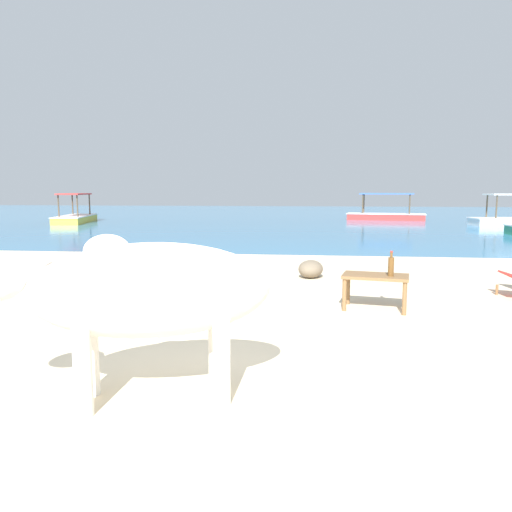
{
  "coord_description": "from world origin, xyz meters",
  "views": [
    {
      "loc": [
        0.67,
        -3.68,
        1.46
      ],
      "look_at": [
        -0.12,
        3.0,
        0.55
      ],
      "focal_mm": 34.4,
      "sensor_mm": 36.0,
      "label": 1
    }
  ],
  "objects": [
    {
      "name": "shore_rock_large",
      "position": [
        0.64,
        4.23,
        0.18
      ],
      "size": [
        0.49,
        0.58,
        0.29
      ],
      "primitive_type": "ellipsoid",
      "rotation": [
        0.0,
        0.0,
        1.36
      ],
      "color": "#756651",
      "rests_on": "sand_beach"
    },
    {
      "name": "low_bench_table",
      "position": [
        1.41,
        2.18,
        0.39
      ],
      "size": [
        0.83,
        0.57,
        0.42
      ],
      "rotation": [
        0.0,
        0.0,
        -0.19
      ],
      "color": "brown",
      "rests_on": "sand_beach"
    },
    {
      "name": "shore_rock_medium",
      "position": [
        -3.38,
        3.71,
        0.18
      ],
      "size": [
        0.54,
        0.41,
        0.28
      ],
      "primitive_type": "ellipsoid",
      "rotation": [
        0.0,
        0.0,
        0.02
      ],
      "color": "#6B5B4C",
      "rests_on": "sand_beach"
    },
    {
      "name": "sand_beach",
      "position": [
        0.0,
        0.0,
        0.02
      ],
      "size": [
        18.0,
        14.0,
        0.04
      ],
      "primitive_type": "cube",
      "color": "beige",
      "rests_on": "ground"
    },
    {
      "name": "boat_yellow",
      "position": [
        -9.84,
        17.0,
        0.29
      ],
      "size": [
        1.91,
        3.83,
        1.29
      ],
      "rotation": [
        0.0,
        0.0,
        1.79
      ],
      "color": "gold",
      "rests_on": "water_surface"
    },
    {
      "name": "cow",
      "position": [
        -0.44,
        -0.61,
        0.79
      ],
      "size": [
        2.03,
        1.05,
        1.14
      ],
      "rotation": [
        0.0,
        0.0,
        3.45
      ],
      "color": "silver",
      "rests_on": "sand_beach"
    },
    {
      "name": "boat_red",
      "position": [
        4.13,
        20.56,
        0.29
      ],
      "size": [
        3.82,
        1.78,
        1.29
      ],
      "rotation": [
        0.0,
        0.0,
        6.11
      ],
      "color": "#C63833",
      "rests_on": "water_surface"
    },
    {
      "name": "water_surface",
      "position": [
        0.0,
        22.0,
        0.0
      ],
      "size": [
        60.0,
        36.0,
        0.03
      ],
      "primitive_type": "cube",
      "color": "teal",
      "rests_on": "ground"
    },
    {
      "name": "bottle",
      "position": [
        1.58,
        2.11,
        0.58
      ],
      "size": [
        0.07,
        0.07,
        0.3
      ],
      "color": "brown",
      "rests_on": "low_bench_table"
    }
  ]
}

